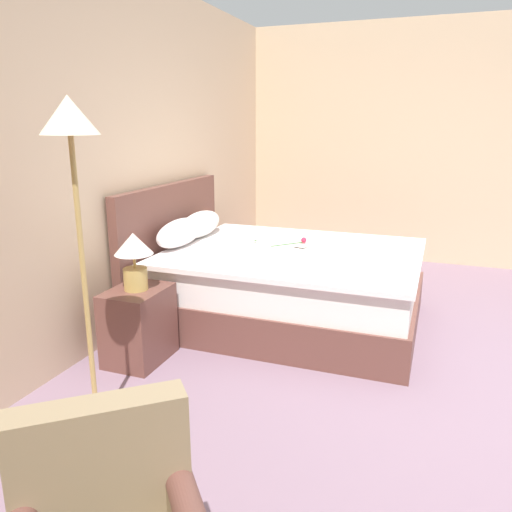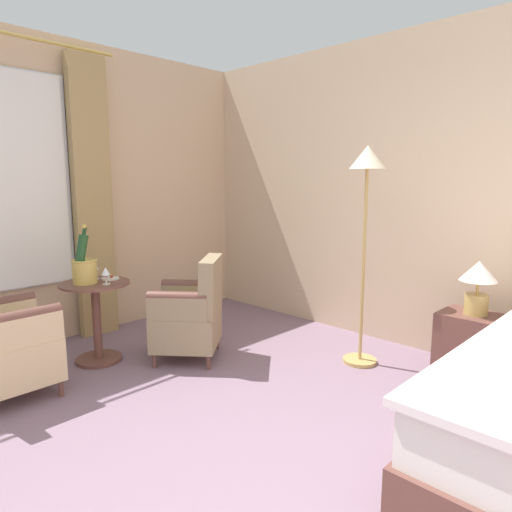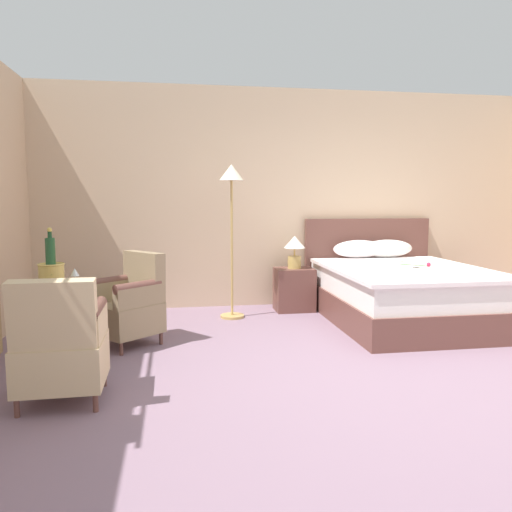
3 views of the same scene
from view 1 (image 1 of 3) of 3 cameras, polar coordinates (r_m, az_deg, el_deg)
ground_plane at (r=3.40m, az=26.88°, el=-15.87°), size 8.13×8.13×0.00m
wall_headboard_side at (r=3.78m, az=-19.00°, el=10.29°), size 6.75×0.12×2.79m
wall_far_side at (r=6.33m, az=25.28°, el=11.28°), size 0.12×5.73×2.79m
bed at (r=4.26m, az=2.65°, el=-2.89°), size 1.70×2.21×1.13m
nightstand at (r=3.66m, az=-13.26°, el=-7.68°), size 0.50×0.36×0.53m
bedside_lamp at (r=3.50m, az=-13.77°, el=0.24°), size 0.27×0.27×0.40m
floor_lamp_brass at (r=2.61m, az=-20.06°, el=8.81°), size 0.28×0.28×1.78m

